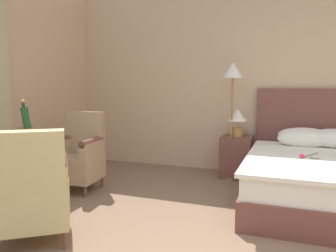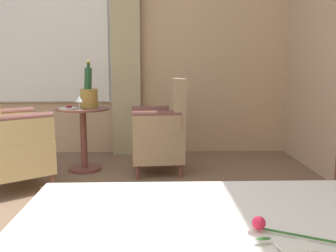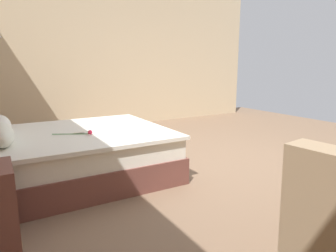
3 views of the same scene
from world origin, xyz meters
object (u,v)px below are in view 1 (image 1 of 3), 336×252
at_px(floor_lamp_brass, 233,84).
at_px(bedside_lamp, 237,119).
at_px(side_table_round, 23,173).
at_px(bed, 323,174).
at_px(nightstand, 236,157).
at_px(snack_plate, 17,150).
at_px(armchair_by_window, 79,156).
at_px(armchair_facing_bed, 31,192).
at_px(wine_glass_near_edge, 33,139).
at_px(wine_glass_near_bucket, 6,139).
at_px(champagne_bucket, 26,133).

bearing_deg(floor_lamp_brass, bedside_lamp, 54.08).
bearing_deg(side_table_round, bed, 25.37).
relative_size(bedside_lamp, side_table_round, 0.59).
xyz_separation_m(nightstand, bedside_lamp, (-0.00, 0.00, 0.56)).
relative_size(side_table_round, snack_plate, 3.52).
relative_size(bed, armchair_by_window, 2.23).
relative_size(snack_plate, armchair_facing_bed, 0.20).
distance_m(wine_glass_near_edge, armchair_by_window, 0.91).
xyz_separation_m(floor_lamp_brass, armchair_facing_bed, (-1.22, -2.61, -0.92)).
bearing_deg(armchair_facing_bed, bed, 39.69).
bearing_deg(floor_lamp_brass, wine_glass_near_bucket, -133.75).
distance_m(armchair_by_window, armchair_facing_bed, 1.48).
relative_size(bedside_lamp, wine_glass_near_bucket, 3.08).
bearing_deg(armchair_facing_bed, bedside_lamp, 64.61).
bearing_deg(side_table_round, wine_glass_near_bucket, -166.91).
height_order(nightstand, snack_plate, snack_plate).
bearing_deg(bedside_lamp, wine_glass_near_edge, -129.11).
height_order(snack_plate, armchair_facing_bed, armchair_facing_bed).
distance_m(wine_glass_near_edge, snack_plate, 0.18).
bearing_deg(snack_plate, armchair_facing_bed, -37.09).
distance_m(nightstand, wine_glass_near_bucket, 3.05).
height_order(side_table_round, snack_plate, snack_plate).
distance_m(bedside_lamp, champagne_bucket, 2.82).
bearing_deg(snack_plate, bedside_lamp, 51.30).
xyz_separation_m(wine_glass_near_edge, armchair_by_window, (-0.05, 0.84, -0.34)).
bearing_deg(floor_lamp_brass, snack_plate, -128.81).
bearing_deg(champagne_bucket, bedside_lamp, 47.43).
bearing_deg(bedside_lamp, side_table_round, -131.57).
xyz_separation_m(bedside_lamp, armchair_by_window, (-1.80, -1.32, -0.42)).
bearing_deg(armchair_facing_bed, snack_plate, 142.91).
height_order(side_table_round, armchair_by_window, armchair_by_window).
distance_m(snack_plate, armchair_by_window, 1.00).
bearing_deg(bed, champagne_bucket, -155.76).
xyz_separation_m(floor_lamp_brass, side_table_round, (-1.84, -2.06, -0.95)).
xyz_separation_m(bed, armchair_by_window, (-2.90, -0.59, 0.12)).
bearing_deg(side_table_round, wine_glass_near_edge, -1.04).
relative_size(wine_glass_near_bucket, snack_plate, 0.68).
xyz_separation_m(bedside_lamp, champagne_bucket, (-1.91, -2.08, -0.04)).
xyz_separation_m(champagne_bucket, wine_glass_near_edge, (0.16, -0.07, -0.04)).
xyz_separation_m(bed, armchair_facing_bed, (-2.38, -1.97, 0.12)).
bearing_deg(wine_glass_near_bucket, bedside_lamp, 46.54).
distance_m(side_table_round, wine_glass_near_bucket, 0.40).
distance_m(wine_glass_near_bucket, wine_glass_near_edge, 0.33).
distance_m(side_table_round, snack_plate, 0.32).
height_order(wine_glass_near_edge, armchair_by_window, armchair_by_window).
xyz_separation_m(champagne_bucket, wine_glass_near_bucket, (-0.16, -0.11, -0.05)).
height_order(nightstand, bedside_lamp, bedside_lamp).
xyz_separation_m(nightstand, wine_glass_near_edge, (-1.75, -2.15, 0.48)).
bearing_deg(champagne_bucket, bed, 24.24).
relative_size(nightstand, wine_glass_near_edge, 4.17).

